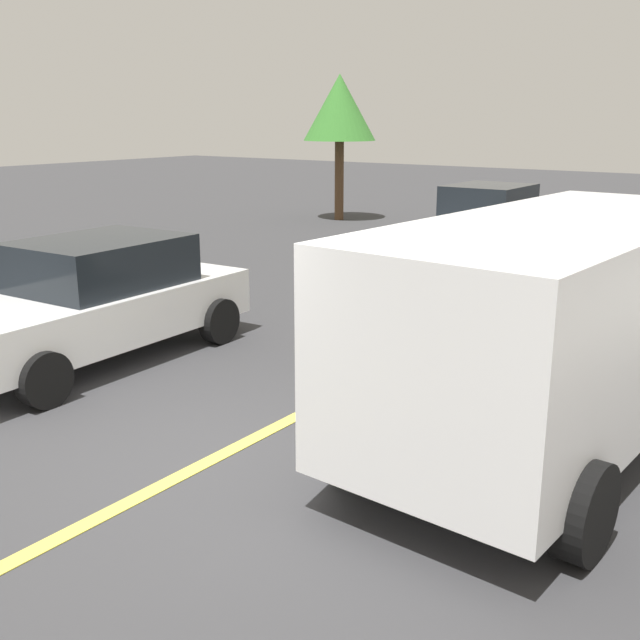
# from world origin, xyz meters

# --- Properties ---
(ground_plane) EXTENTS (80.00, 80.00, 0.00)m
(ground_plane) POSITION_xyz_m (0.00, 0.00, 0.00)
(ground_plane) COLOR #38383A
(lane_marking_centre) EXTENTS (28.00, 0.16, 0.01)m
(lane_marking_centre) POSITION_xyz_m (3.00, 0.00, 0.01)
(lane_marking_centre) COLOR #E0D14C
(white_van) EXTENTS (5.32, 2.53, 2.20)m
(white_van) POSITION_xyz_m (2.16, -2.40, 1.27)
(white_van) COLOR white
(white_van) RESTS_ON ground_plane
(car_silver_behind_van) EXTENTS (3.86, 1.95, 1.68)m
(car_silver_behind_van) POSITION_xyz_m (10.47, 1.98, 0.83)
(car_silver_behind_van) COLOR #B7BABF
(car_silver_behind_van) RESTS_ON ground_plane
(car_white_approaching) EXTENTS (4.37, 2.20, 1.57)m
(car_white_approaching) POSITION_xyz_m (1.37, 3.39, 0.79)
(car_white_approaching) COLOR white
(car_white_approaching) RESTS_ON ground_plane
(tree_left_verge) EXTENTS (2.16, 2.16, 4.30)m
(tree_left_verge) POSITION_xyz_m (14.61, 8.57, 3.29)
(tree_left_verge) COLOR #513823
(tree_left_verge) RESTS_ON ground_plane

